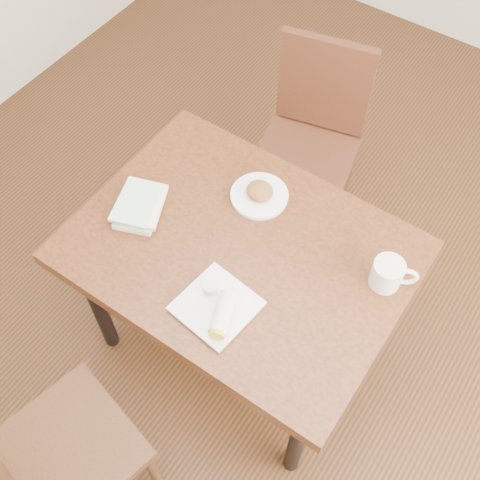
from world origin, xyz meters
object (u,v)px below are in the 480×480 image
Objects in this scene: chair_far at (312,132)px; plate_scone at (259,194)px; coffee_mug at (389,274)px; plate_burrito at (218,308)px; chair_near at (39,462)px; table at (240,261)px; book_stack at (140,206)px.

plate_scone is (0.09, -0.57, 0.22)m from chair_far.
chair_far is 0.93m from coffee_mug.
chair_far is 1.08m from plate_burrito.
chair_near reaches higher than plate_scone.
table is 0.52m from coffee_mug.
chair_near is at bearing -98.85° from table.
coffee_mug is 0.60× the size of book_stack.
book_stack is (-0.22, -0.86, 0.23)m from chair_far.
coffee_mug is at bearing 45.81° from plate_burrito.
plate_burrito is at bearing -20.36° from book_stack.
coffee_mug is at bearing -45.00° from chair_far.
plate_burrito is at bearing -76.95° from chair_far.
coffee_mug is (0.54, -0.06, 0.03)m from plate_scone.
coffee_mug is (0.47, 0.16, 0.14)m from table.
chair_near is 1.14m from plate_scone.
table is 0.28m from plate_burrito.
plate_scone is 0.43m from book_stack.
book_stack is at bearing 106.30° from chair_near.
chair_near is 1.00× the size of chair_far.
plate_burrito is at bearing 71.45° from chair_near.
chair_far reaches higher than plate_scone.
table is at bearing 10.01° from book_stack.
plate_scone is 0.86× the size of book_stack.
plate_burrito is at bearing -134.19° from coffee_mug.
book_stack is at bearing -137.72° from plate_scone.
table is 0.25m from plate_scone.
chair_near is 1.69m from chair_far.
chair_far is 0.62m from plate_scone.
chair_far reaches higher than coffee_mug.
plate_burrito reaches higher than plate_scone.
coffee_mug reaches higher than plate_scone.
coffee_mug is 0.58× the size of plate_burrito.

